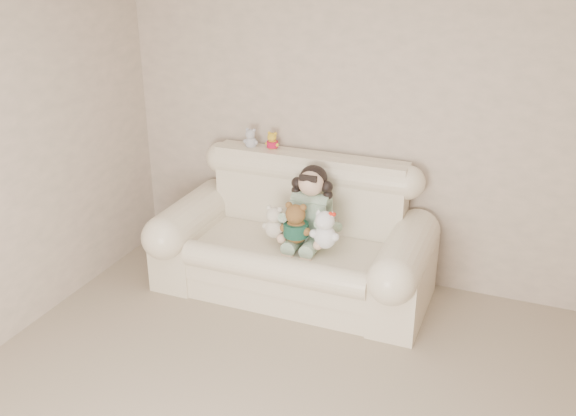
# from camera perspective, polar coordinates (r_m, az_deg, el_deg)

# --- Properties ---
(wall_back) EXTENTS (4.50, 0.00, 4.50)m
(wall_back) POSITION_cam_1_polar(r_m,az_deg,el_deg) (4.96, 9.79, 7.29)
(wall_back) COLOR #A19080
(wall_back) RESTS_ON ground
(sofa) EXTENTS (2.10, 0.95, 1.03)m
(sofa) POSITION_cam_1_polar(r_m,az_deg,el_deg) (4.96, 0.43, -2.08)
(sofa) COLOR #FFF3CD
(sofa) RESTS_ON floor
(seated_child) EXTENTS (0.38, 0.46, 0.62)m
(seated_child) POSITION_cam_1_polar(r_m,az_deg,el_deg) (4.90, 2.06, 0.33)
(seated_child) COLOR #2E6B3B
(seated_child) RESTS_ON sofa
(brown_teddy) EXTENTS (0.27, 0.23, 0.37)m
(brown_teddy) POSITION_cam_1_polar(r_m,az_deg,el_deg) (4.75, 0.70, -1.01)
(brown_teddy) COLOR brown
(brown_teddy) RESTS_ON sofa
(white_cat) EXTENTS (0.27, 0.23, 0.35)m
(white_cat) POSITION_cam_1_polar(r_m,az_deg,el_deg) (4.68, 3.30, -1.55)
(white_cat) COLOR white
(white_cat) RESTS_ON sofa
(cream_teddy) EXTENTS (0.24, 0.21, 0.30)m
(cream_teddy) POSITION_cam_1_polar(r_m,az_deg,el_deg) (4.84, -1.20, -0.98)
(cream_teddy) COLOR silver
(cream_teddy) RESTS_ON sofa
(yellow_mini_bear) EXTENTS (0.14, 0.12, 0.18)m
(yellow_mini_bear) POSITION_cam_1_polar(r_m,az_deg,el_deg) (5.20, -1.39, 6.06)
(yellow_mini_bear) COLOR gold
(yellow_mini_bear) RESTS_ON sofa
(grey_mini_plush) EXTENTS (0.16, 0.14, 0.20)m
(grey_mini_plush) POSITION_cam_1_polar(r_m,az_deg,el_deg) (5.25, -3.28, 6.30)
(grey_mini_plush) COLOR silver
(grey_mini_plush) RESTS_ON sofa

